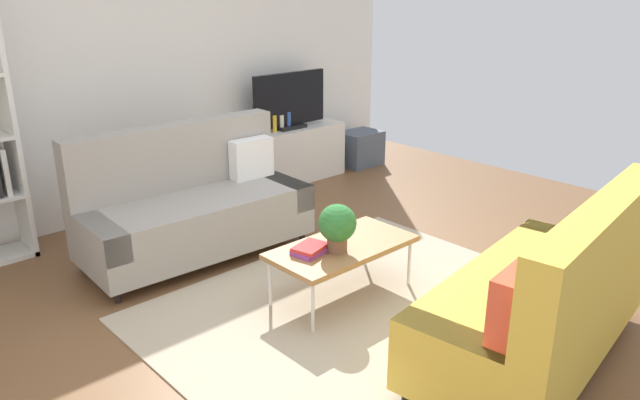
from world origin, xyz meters
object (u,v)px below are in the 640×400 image
(storage_trunk, at_px, (360,148))
(vase_0, at_px, (245,128))
(potted_plant, at_px, (337,225))
(bottle_1, at_px, (281,123))
(couch_beige, at_px, (193,205))
(coffee_table, at_px, (342,248))
(tv, at_px, (290,101))
(vase_1, at_px, (256,127))
(bottle_0, at_px, (274,124))
(bottle_2, at_px, (289,121))
(couch_green, at_px, (545,298))
(table_book_0, at_px, (310,251))
(tv_console, at_px, (289,155))

(storage_trunk, relative_size, vase_0, 3.22)
(potted_plant, distance_m, bottle_1, 2.88)
(couch_beige, relative_size, coffee_table, 1.76)
(coffee_table, height_order, tv, tv)
(storage_trunk, bearing_deg, couch_beige, -163.12)
(vase_1, distance_m, bottle_1, 0.31)
(vase_0, relative_size, bottle_0, 0.85)
(potted_plant, height_order, bottle_0, bottle_0)
(potted_plant, bearing_deg, bottle_0, 60.30)
(coffee_table, height_order, bottle_0, bottle_0)
(bottle_0, distance_m, bottle_2, 0.21)
(tv, distance_m, storage_trunk, 1.32)
(couch_green, xyz_separation_m, bottle_0, (1.00, 3.82, 0.29))
(couch_beige, height_order, vase_0, couch_beige)
(couch_beige, height_order, table_book_0, couch_beige)
(coffee_table, xyz_separation_m, table_book_0, (-0.27, 0.05, 0.04))
(couch_beige, distance_m, potted_plant, 1.51)
(table_book_0, bearing_deg, vase_0, 63.28)
(tv, distance_m, vase_1, 0.50)
(couch_beige, bearing_deg, vase_1, -141.77)
(potted_plant, bearing_deg, vase_1, 64.62)
(bottle_0, bearing_deg, bottle_2, 0.00)
(tv, relative_size, table_book_0, 4.17)
(table_book_0, xyz_separation_m, bottle_1, (1.66, 2.35, 0.29))
(vase_1, distance_m, bottle_0, 0.21)
(storage_trunk, bearing_deg, potted_plant, -138.92)
(tv, distance_m, table_book_0, 3.02)
(storage_trunk, bearing_deg, vase_1, 174.43)
(bottle_1, bearing_deg, tv, 7.98)
(tv_console, height_order, bottle_2, bottle_2)
(couch_green, bearing_deg, bottle_2, 64.95)
(table_book_0, relative_size, bottle_0, 1.26)
(storage_trunk, relative_size, potted_plant, 1.48)
(couch_beige, xyz_separation_m, vase_1, (1.48, 1.07, 0.27))
(coffee_table, distance_m, bottle_0, 2.74)
(bottle_0, bearing_deg, tv, 4.66)
(couch_beige, bearing_deg, bottle_1, -148.74)
(potted_plant, bearing_deg, tv, 56.37)
(tv_console, bearing_deg, tv, -90.00)
(couch_beige, xyz_separation_m, coffee_table, (0.38, -1.42, -0.05))
(storage_trunk, bearing_deg, coffee_table, -138.45)
(tv_console, distance_m, vase_0, 0.71)
(coffee_table, bearing_deg, bottle_0, 61.72)
(bottle_1, bearing_deg, bottle_2, 0.00)
(table_book_0, bearing_deg, bottle_1, 54.67)
(coffee_table, height_order, storage_trunk, storage_trunk)
(bottle_2, bearing_deg, vase_0, 170.59)
(tv_console, bearing_deg, coffee_table, -122.22)
(table_book_0, bearing_deg, tv_console, 52.88)
(couch_beige, distance_m, table_book_0, 1.38)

